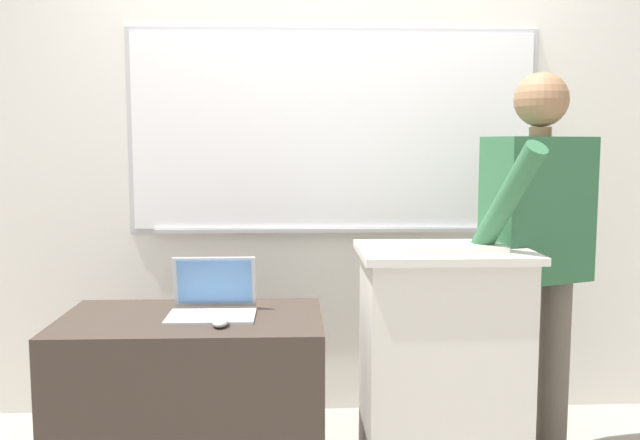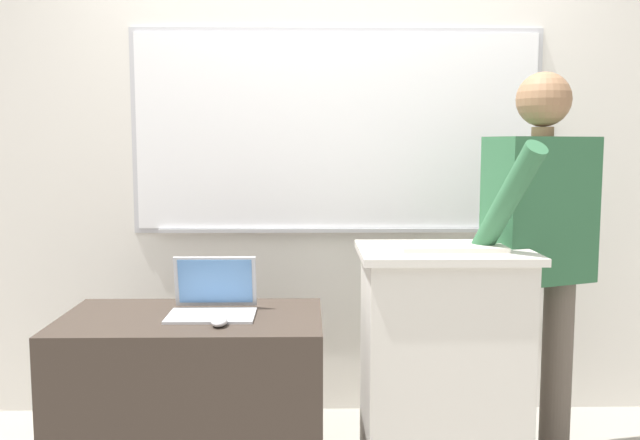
# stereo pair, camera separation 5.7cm
# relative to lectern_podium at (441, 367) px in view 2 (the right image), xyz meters

# --- Properties ---
(back_wall) EXTENTS (6.40, 0.17, 2.86)m
(back_wall) POSITION_rel_lectern_podium_xyz_m (-0.44, 0.84, 0.94)
(back_wall) COLOR silver
(back_wall) RESTS_ON ground_plane
(lectern_podium) EXTENTS (0.67, 0.52, 0.97)m
(lectern_podium) POSITION_rel_lectern_podium_xyz_m (0.00, 0.00, 0.00)
(lectern_podium) COLOR beige
(lectern_podium) RESTS_ON ground_plane
(side_desk) EXTENTS (1.03, 0.60, 0.71)m
(side_desk) POSITION_rel_lectern_podium_xyz_m (-1.00, -0.02, -0.13)
(side_desk) COLOR #382D26
(side_desk) RESTS_ON ground_plane
(person_presenter) EXTENTS (0.62, 0.66, 1.68)m
(person_presenter) POSITION_rel_lectern_podium_xyz_m (0.43, 0.14, 0.49)
(person_presenter) COLOR brown
(person_presenter) RESTS_ON ground_plane
(laptop) EXTENTS (0.34, 0.27, 0.22)m
(laptop) POSITION_rel_lectern_podium_xyz_m (-0.92, 0.03, 0.29)
(laptop) COLOR #B7BABF
(laptop) RESTS_ON side_desk
(wireless_keyboard) EXTENTS (0.40, 0.13, 0.02)m
(wireless_keyboard) POSITION_rel_lectern_podium_xyz_m (0.02, -0.06, 0.49)
(wireless_keyboard) COLOR beige
(wireless_keyboard) RESTS_ON lectern_podium
(computer_mouse_by_laptop) EXTENTS (0.06, 0.10, 0.03)m
(computer_mouse_by_laptop) POSITION_rel_lectern_podium_xyz_m (-0.87, -0.18, 0.24)
(computer_mouse_by_laptop) COLOR #BCBCC1
(computer_mouse_by_laptop) RESTS_ON side_desk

